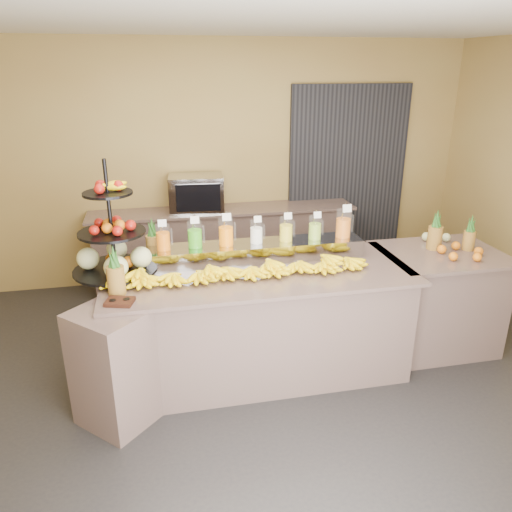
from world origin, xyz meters
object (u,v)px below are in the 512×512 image
object	(u,v)px
banana_heap	(236,268)
right_fruit_pile	(455,246)
pitcher_tray	(256,251)
condiment_caddy	(120,302)
fruit_stand	(119,247)
oven_warmer	(196,193)

from	to	relation	value
banana_heap	right_fruit_pile	world-z (taller)	right_fruit_pile
pitcher_tray	right_fruit_pile	distance (m)	1.78
pitcher_tray	banana_heap	distance (m)	0.40
pitcher_tray	condiment_caddy	world-z (taller)	pitcher_tray
fruit_stand	right_fruit_pile	size ratio (longest dim) A/B	2.32
pitcher_tray	right_fruit_pile	size ratio (longest dim) A/B	4.61
fruit_stand	oven_warmer	xyz separation A→B (m)	(0.77, 1.78, -0.03)
banana_heap	condiment_caddy	xyz separation A→B (m)	(-0.88, -0.31, -0.05)
right_fruit_pile	pitcher_tray	bearing A→B (deg)	173.25
oven_warmer	banana_heap	bearing A→B (deg)	-82.07
condiment_caddy	pitcher_tray	bearing A→B (deg)	29.72
banana_heap	right_fruit_pile	distance (m)	2.01
banana_heap	oven_warmer	xyz separation A→B (m)	(-0.11, 2.00, 0.14)
pitcher_tray	banana_heap	world-z (taller)	banana_heap
fruit_stand	condiment_caddy	size ratio (longest dim) A/B	4.90
condiment_caddy	oven_warmer	xyz separation A→B (m)	(0.77, 2.31, 0.19)
fruit_stand	right_fruit_pile	bearing A→B (deg)	-5.35
banana_heap	oven_warmer	world-z (taller)	oven_warmer
banana_heap	condiment_caddy	bearing A→B (deg)	-160.45
condiment_caddy	right_fruit_pile	world-z (taller)	right_fruit_pile
banana_heap	oven_warmer	distance (m)	2.00
condiment_caddy	fruit_stand	bearing A→B (deg)	90.26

